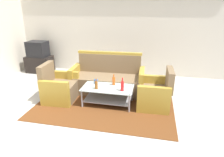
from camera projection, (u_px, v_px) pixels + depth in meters
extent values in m
plane|color=beige|center=(89.00, 124.00, 3.71)|extent=(14.00, 14.00, 0.00)
cube|color=silver|center=(119.00, 28.00, 6.00)|extent=(6.52, 0.12, 2.80)
cube|color=brown|center=(105.00, 103.00, 4.47)|extent=(2.98, 2.10, 0.01)
cube|color=#7F6647|center=(107.00, 84.00, 4.96)|extent=(1.63, 0.76, 0.42)
cube|color=#7F6647|center=(110.00, 63.00, 5.09)|extent=(1.60, 0.20, 0.48)
cube|color=#B79333|center=(141.00, 82.00, 4.79)|extent=(0.15, 0.70, 0.62)
cube|color=#B79333|center=(75.00, 78.00, 5.06)|extent=(0.15, 0.70, 0.62)
cube|color=#B79333|center=(110.00, 53.00, 4.99)|extent=(1.64, 0.16, 0.06)
cube|color=#7F6647|center=(61.00, 91.00, 4.56)|extent=(0.69, 0.63, 0.40)
cube|color=#7F6647|center=(46.00, 73.00, 4.46)|extent=(0.15, 0.61, 0.45)
cube|color=#B79333|center=(66.00, 82.00, 4.83)|extent=(0.66, 0.13, 0.58)
cube|color=#B79333|center=(55.00, 94.00, 4.23)|extent=(0.66, 0.13, 0.58)
cube|color=#7F6647|center=(153.00, 97.00, 4.29)|extent=(0.68, 0.62, 0.40)
cube|color=#7F6647|center=(170.00, 80.00, 4.08)|extent=(0.14, 0.60, 0.45)
cube|color=#B79333|center=(153.00, 100.00, 3.95)|extent=(0.66, 0.12, 0.58)
cube|color=#B79333|center=(153.00, 87.00, 4.56)|extent=(0.66, 0.12, 0.58)
cube|color=silver|center=(108.00, 88.00, 4.29)|extent=(1.10, 0.60, 0.02)
cube|color=#9E9EA5|center=(108.00, 99.00, 4.39)|extent=(1.00, 0.52, 0.02)
cylinder|color=#9E9EA5|center=(89.00, 89.00, 4.70)|extent=(0.04, 0.04, 0.40)
cylinder|color=#9E9EA5|center=(132.00, 93.00, 4.50)|extent=(0.04, 0.04, 0.40)
cylinder|color=#9E9EA5|center=(82.00, 99.00, 4.22)|extent=(0.04, 0.04, 0.40)
cylinder|color=#9E9EA5|center=(129.00, 103.00, 4.02)|extent=(0.04, 0.04, 0.40)
cylinder|color=red|center=(122.00, 86.00, 4.08)|extent=(0.07, 0.07, 0.20)
cylinder|color=red|center=(122.00, 80.00, 4.03)|extent=(0.03, 0.03, 0.09)
cylinder|color=brown|center=(96.00, 85.00, 4.18)|extent=(0.07, 0.07, 0.16)
cylinder|color=brown|center=(96.00, 80.00, 4.14)|extent=(0.02, 0.02, 0.07)
cylinder|color=#D85919|center=(114.00, 81.00, 4.39)|extent=(0.06, 0.06, 0.17)
cylinder|color=#D85919|center=(114.00, 76.00, 4.34)|extent=(0.02, 0.02, 0.07)
cylinder|color=#2659A5|center=(96.00, 81.00, 4.47)|extent=(0.08, 0.08, 0.10)
cube|color=black|center=(40.00, 64.00, 6.44)|extent=(0.80, 0.50, 0.52)
cube|color=black|center=(38.00, 49.00, 6.26)|extent=(0.62, 0.47, 0.48)
cube|color=black|center=(42.00, 47.00, 6.46)|extent=(0.51, 0.04, 0.36)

